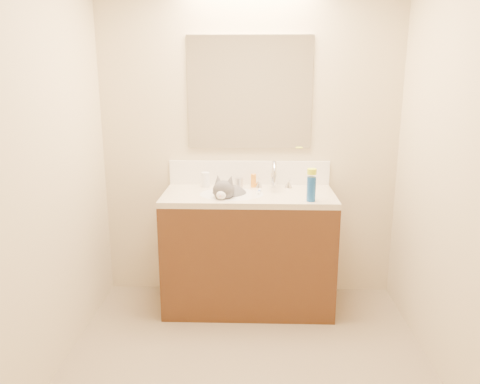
# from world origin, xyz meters

# --- Properties ---
(room_shell) EXTENTS (2.24, 2.54, 2.52)m
(room_shell) POSITION_xyz_m (0.00, 0.00, 1.49)
(room_shell) COLOR beige
(room_shell) RESTS_ON ground
(vanity_cabinet) EXTENTS (1.20, 0.55, 0.82)m
(vanity_cabinet) POSITION_xyz_m (0.00, 0.97, 0.41)
(vanity_cabinet) COLOR #472712
(vanity_cabinet) RESTS_ON ground
(counter_slab) EXTENTS (1.20, 0.55, 0.04)m
(counter_slab) POSITION_xyz_m (0.00, 0.97, 0.84)
(counter_slab) COLOR beige
(counter_slab) RESTS_ON vanity_cabinet
(basin) EXTENTS (0.45, 0.36, 0.14)m
(basin) POSITION_xyz_m (-0.12, 0.94, 0.79)
(basin) COLOR white
(basin) RESTS_ON vanity_cabinet
(faucet) EXTENTS (0.28, 0.20, 0.21)m
(faucet) POSITION_xyz_m (0.18, 1.11, 0.95)
(faucet) COLOR silver
(faucet) RESTS_ON counter_slab
(cat) EXTENTS (0.34, 0.41, 0.31)m
(cat) POSITION_xyz_m (-0.14, 0.96, 0.83)
(cat) COLOR #494749
(cat) RESTS_ON basin
(backsplash) EXTENTS (1.20, 0.02, 0.18)m
(backsplash) POSITION_xyz_m (0.00, 1.24, 0.95)
(backsplash) COLOR white
(backsplash) RESTS_ON counter_slab
(mirror) EXTENTS (0.90, 0.02, 0.80)m
(mirror) POSITION_xyz_m (0.00, 1.24, 1.54)
(mirror) COLOR white
(mirror) RESTS_ON room_shell
(pill_bottle) EXTENTS (0.08, 0.08, 0.11)m
(pill_bottle) POSITION_xyz_m (-0.32, 1.15, 0.92)
(pill_bottle) COLOR white
(pill_bottle) RESTS_ON counter_slab
(pill_label) EXTENTS (0.08, 0.08, 0.04)m
(pill_label) POSITION_xyz_m (-0.32, 1.15, 0.90)
(pill_label) COLOR #D45023
(pill_label) RESTS_ON pill_bottle
(silver_jar) EXTENTS (0.08, 0.08, 0.07)m
(silver_jar) POSITION_xyz_m (-0.07, 1.17, 0.89)
(silver_jar) COLOR #B7B7BC
(silver_jar) RESTS_ON counter_slab
(amber_bottle) EXTENTS (0.05, 0.05, 0.10)m
(amber_bottle) POSITION_xyz_m (0.03, 1.16, 0.91)
(amber_bottle) COLOR orange
(amber_bottle) RESTS_ON counter_slab
(toothbrush) EXTENTS (0.03, 0.14, 0.01)m
(toothbrush) POSITION_xyz_m (0.07, 1.00, 0.87)
(toothbrush) COLOR white
(toothbrush) RESTS_ON counter_slab
(toothbrush_head) EXTENTS (0.02, 0.03, 0.01)m
(toothbrush_head) POSITION_xyz_m (0.07, 1.00, 0.87)
(toothbrush_head) COLOR #6178CF
(toothbrush_head) RESTS_ON counter_slab
(spray_can) EXTENTS (0.07, 0.07, 0.16)m
(spray_can) POSITION_xyz_m (0.41, 0.78, 0.94)
(spray_can) COLOR #174EA3
(spray_can) RESTS_ON counter_slab
(spray_cap) EXTENTS (0.07, 0.07, 0.04)m
(spray_cap) POSITION_xyz_m (0.41, 0.78, 1.06)
(spray_cap) COLOR #E3FE1A
(spray_cap) RESTS_ON spray_can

